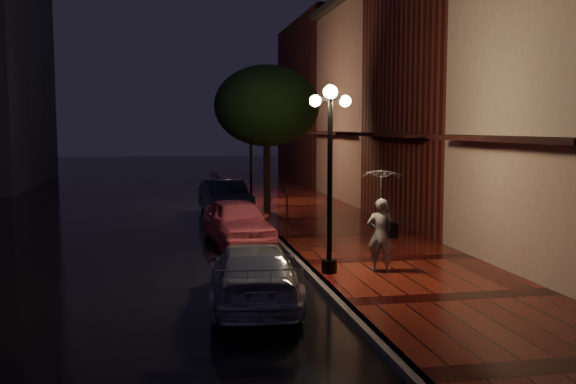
{
  "coord_description": "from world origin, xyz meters",
  "views": [
    {
      "loc": [
        -3.3,
        -19.16,
        3.51
      ],
      "look_at": [
        0.57,
        1.3,
        1.4
      ],
      "focal_mm": 40.0,
      "sensor_mm": 36.0,
      "label": 1
    }
  ],
  "objects": [
    {
      "name": "streetlamp_far",
      "position": [
        0.35,
        9.0,
        2.6
      ],
      "size": [
        0.96,
        0.36,
        4.31
      ],
      "color": "black",
      "rests_on": "sidewalk"
    },
    {
      "name": "street_tree",
      "position": [
        0.61,
        5.99,
        4.24
      ],
      "size": [
        4.16,
        4.16,
        5.8
      ],
      "color": "black",
      "rests_on": "sidewalk"
    },
    {
      "name": "pink_car",
      "position": [
        -1.25,
        -0.18,
        0.69
      ],
      "size": [
        2.13,
        4.23,
        1.38
      ],
      "primitive_type": "imported",
      "rotation": [
        0.0,
        0.0,
        0.13
      ],
      "color": "#EF627E",
      "rests_on": "ground"
    },
    {
      "name": "storefront_far",
      "position": [
        7.0,
        10.0,
        4.5
      ],
      "size": [
        5.0,
        8.0,
        9.0
      ],
      "primitive_type": "cube",
      "color": "#8C5951",
      "rests_on": "ground"
    },
    {
      "name": "curb",
      "position": [
        0.0,
        0.0,
        0.07
      ],
      "size": [
        0.25,
        60.0,
        0.15
      ],
      "primitive_type": "cube",
      "color": "#595451",
      "rests_on": "ground"
    },
    {
      "name": "storefront_mid",
      "position": [
        7.0,
        2.0,
        5.5
      ],
      "size": [
        5.0,
        8.0,
        11.0
      ],
      "primitive_type": "cube",
      "color": "#511914",
      "rests_on": "ground"
    },
    {
      "name": "woman_with_umbrella",
      "position": [
        1.56,
        -5.09,
        1.75
      ],
      "size": [
        1.0,
        1.02,
        2.41
      ],
      "rotation": [
        0.0,
        0.0,
        2.76
      ],
      "color": "silver",
      "rests_on": "sidewalk"
    },
    {
      "name": "streetlamp_near",
      "position": [
        0.35,
        -5.0,
        2.6
      ],
      "size": [
        0.96,
        0.36,
        4.31
      ],
      "color": "black",
      "rests_on": "sidewalk"
    },
    {
      "name": "storefront_extra",
      "position": [
        7.0,
        20.0,
        5.0
      ],
      "size": [
        5.0,
        12.0,
        10.0
      ],
      "primitive_type": "cube",
      "color": "#511914",
      "rests_on": "ground"
    },
    {
      "name": "navy_car",
      "position": [
        -1.07,
        6.01,
        0.71
      ],
      "size": [
        1.96,
        4.45,
        1.42
      ],
      "primitive_type": "imported",
      "rotation": [
        0.0,
        0.0,
        0.11
      ],
      "color": "black",
      "rests_on": "ground"
    },
    {
      "name": "sidewalk",
      "position": [
        2.25,
        0.0,
        0.07
      ],
      "size": [
        4.5,
        60.0,
        0.15
      ],
      "primitive_type": "cube",
      "color": "#430D0C",
      "rests_on": "ground"
    },
    {
      "name": "ground",
      "position": [
        0.0,
        0.0,
        0.0
      ],
      "size": [
        120.0,
        120.0,
        0.0
      ],
      "primitive_type": "plane",
      "color": "black",
      "rests_on": "ground"
    },
    {
      "name": "parking_meter",
      "position": [
        0.65,
        1.94,
        0.94
      ],
      "size": [
        0.12,
        0.09,
        1.31
      ],
      "rotation": [
        0.0,
        0.0,
        0.01
      ],
      "color": "black",
      "rests_on": "sidewalk"
    },
    {
      "name": "silver_car",
      "position": [
        -1.67,
        -6.87,
        0.62
      ],
      "size": [
        2.08,
        4.39,
        1.24
      ],
      "primitive_type": "imported",
      "rotation": [
        0.0,
        0.0,
        3.06
      ],
      "color": "#B0AFB7",
      "rests_on": "ground"
    }
  ]
}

